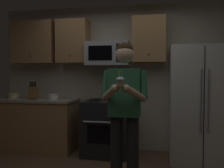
% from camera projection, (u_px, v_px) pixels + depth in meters
% --- Properties ---
extents(wall_back, '(4.40, 0.10, 2.60)m').
position_uv_depth(wall_back, '(119.00, 78.00, 4.44)').
color(wall_back, '#B7AD99').
rests_on(wall_back, ground).
extents(oven_range, '(0.76, 0.70, 0.93)m').
position_uv_depth(oven_range, '(107.00, 127.00, 4.12)').
color(oven_range, black).
rests_on(oven_range, ground).
extents(microwave, '(0.74, 0.41, 0.40)m').
position_uv_depth(microwave, '(108.00, 54.00, 4.18)').
color(microwave, '#9EA0A5').
extents(refrigerator, '(0.90, 0.75, 1.80)m').
position_uv_depth(refrigerator, '(200.00, 104.00, 3.78)').
color(refrigerator, white).
rests_on(refrigerator, ground).
extents(cabinet_row_upper, '(2.78, 0.36, 0.76)m').
position_uv_depth(cabinet_row_upper, '(77.00, 42.00, 4.34)').
color(cabinet_row_upper, '#9E7247').
extents(counter_left, '(1.44, 0.66, 0.92)m').
position_uv_depth(counter_left, '(37.00, 124.00, 4.39)').
color(counter_left, '#9E7247').
rests_on(counter_left, ground).
extents(knife_block, '(0.16, 0.15, 0.32)m').
position_uv_depth(knife_block, '(33.00, 93.00, 4.32)').
color(knife_block, brown).
rests_on(knife_block, counter_left).
extents(bowl_large_white, '(0.19, 0.19, 0.09)m').
position_uv_depth(bowl_large_white, '(53.00, 97.00, 4.32)').
color(bowl_large_white, white).
rests_on(bowl_large_white, counter_left).
extents(bowl_small_colored, '(0.20, 0.20, 0.09)m').
position_uv_depth(bowl_small_colored, '(13.00, 96.00, 4.46)').
color(bowl_small_colored, beige).
rests_on(bowl_small_colored, counter_left).
extents(person, '(0.60, 0.48, 1.76)m').
position_uv_depth(person, '(125.00, 105.00, 2.94)').
color(person, '#262628').
rests_on(person, ground).
extents(cupcake, '(0.09, 0.09, 0.17)m').
position_uv_depth(cupcake, '(120.00, 82.00, 2.60)').
color(cupcake, '#A87F56').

